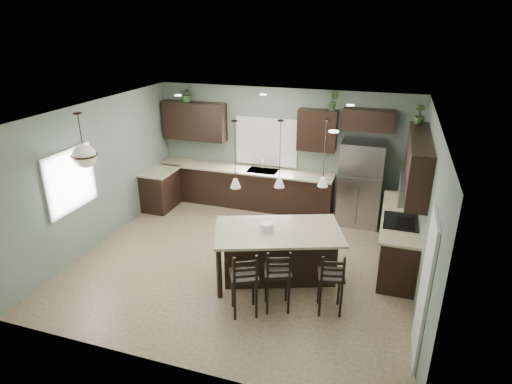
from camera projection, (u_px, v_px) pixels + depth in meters
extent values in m
plane|color=#9E8466|center=(244.00, 261.00, 8.01)|extent=(6.00, 6.00, 0.00)
cube|color=white|center=(424.00, 290.00, 5.40)|extent=(0.04, 0.82, 2.04)
cube|color=white|center=(267.00, 142.00, 9.95)|extent=(1.35, 0.02, 1.00)
cube|color=white|center=(70.00, 180.00, 7.57)|extent=(0.02, 1.10, 1.00)
cube|color=black|center=(161.00, 190.00, 10.11)|extent=(0.60, 0.90, 0.90)
cube|color=beige|center=(160.00, 171.00, 9.93)|extent=(0.66, 0.96, 0.04)
cube|color=black|center=(245.00, 188.00, 10.24)|extent=(4.20, 0.60, 0.90)
cube|color=beige|center=(244.00, 169.00, 10.04)|extent=(4.20, 0.66, 0.04)
cube|color=gray|center=(263.00, 171.00, 9.91)|extent=(0.70, 0.45, 0.01)
cylinder|color=silver|center=(262.00, 165.00, 9.83)|extent=(0.02, 0.02, 0.28)
cube|color=black|center=(194.00, 121.00, 10.16)|extent=(1.55, 0.34, 0.90)
cube|color=black|center=(317.00, 130.00, 9.32)|extent=(0.85, 0.34, 0.90)
cube|color=black|center=(368.00, 120.00, 8.90)|extent=(1.05, 0.34, 0.45)
cube|color=black|center=(399.00, 240.00, 7.83)|extent=(0.60, 2.35, 0.90)
cube|color=beige|center=(401.00, 216.00, 7.66)|extent=(0.66, 2.35, 0.04)
cube|color=black|center=(401.00, 221.00, 7.41)|extent=(0.58, 0.75, 0.02)
cube|color=gray|center=(381.00, 244.00, 7.68)|extent=(0.01, 0.72, 0.60)
cube|color=black|center=(418.00, 162.00, 7.23)|extent=(0.34, 2.35, 0.90)
cube|color=gray|center=(412.00, 190.00, 7.16)|extent=(0.40, 0.75, 0.40)
cube|color=#94949C|center=(360.00, 183.00, 9.19)|extent=(0.90, 0.74, 1.85)
cube|color=black|center=(278.00, 254.00, 7.32)|extent=(2.39, 1.85, 0.92)
cylinder|color=white|center=(266.00, 227.00, 7.11)|extent=(0.24, 0.24, 0.14)
cube|color=black|center=(244.00, 282.00, 6.40)|extent=(0.54, 0.54, 1.09)
cube|color=black|center=(277.00, 278.00, 6.51)|extent=(0.52, 0.52, 1.09)
cube|color=black|center=(331.00, 281.00, 6.45)|extent=(0.47, 0.47, 1.05)
imported|color=#2D5425|center=(187.00, 94.00, 9.93)|extent=(0.39, 0.35, 0.37)
imported|color=#345A27|center=(334.00, 101.00, 8.95)|extent=(0.23, 0.19, 0.41)
imported|color=#345123|center=(420.00, 115.00, 7.84)|extent=(0.21, 0.21, 0.34)
plane|color=slate|center=(283.00, 149.00, 9.90)|extent=(6.00, 0.00, 6.00)
plane|color=slate|center=(166.00, 274.00, 5.06)|extent=(6.00, 0.00, 6.00)
plane|color=slate|center=(99.00, 174.00, 8.34)|extent=(0.00, 5.50, 5.50)
plane|color=slate|center=(426.00, 214.00, 6.62)|extent=(0.00, 5.50, 5.50)
plane|color=white|center=(243.00, 112.00, 6.95)|extent=(6.00, 6.00, 0.00)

